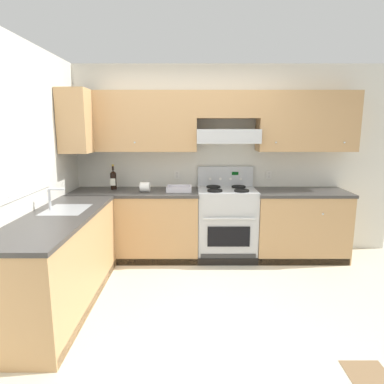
% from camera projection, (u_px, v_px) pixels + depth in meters
% --- Properties ---
extents(ground_plane, '(7.04, 7.04, 0.00)m').
position_uv_depth(ground_plane, '(190.00, 304.00, 3.31)').
color(ground_plane, beige).
extents(floor_accent_tile, '(0.30, 0.30, 0.01)m').
position_uv_depth(floor_accent_tile, '(369.00, 375.00, 2.36)').
color(floor_accent_tile, olive).
rests_on(floor_accent_tile, ground_plane).
extents(wall_back, '(4.68, 0.57, 2.55)m').
position_uv_depth(wall_back, '(221.00, 146.00, 4.53)').
color(wall_back, silver).
rests_on(wall_back, ground_plane).
extents(wall_left, '(0.47, 4.00, 2.55)m').
position_uv_depth(wall_left, '(29.00, 167.00, 3.28)').
color(wall_left, silver).
rests_on(wall_left, ground_plane).
extents(counter_back_run, '(3.60, 0.65, 0.91)m').
position_uv_depth(counter_back_run, '(205.00, 225.00, 4.44)').
color(counter_back_run, tan).
rests_on(counter_back_run, ground_plane).
extents(counter_left_run, '(0.63, 1.91, 1.13)m').
position_uv_depth(counter_left_run, '(62.00, 260.00, 3.23)').
color(counter_left_run, tan).
rests_on(counter_left_run, ground_plane).
extents(stove, '(0.76, 0.62, 1.20)m').
position_uv_depth(stove, '(227.00, 222.00, 4.45)').
color(stove, '#B7BABC').
rests_on(stove, ground_plane).
extents(wine_bottle, '(0.08, 0.08, 0.33)m').
position_uv_depth(wine_bottle, '(114.00, 179.00, 4.45)').
color(wine_bottle, black).
rests_on(wine_bottle, counter_back_run).
extents(bowl, '(0.32, 0.26, 0.07)m').
position_uv_depth(bowl, '(180.00, 189.00, 4.35)').
color(bowl, silver).
rests_on(bowl, counter_back_run).
extents(paper_towel_roll, '(0.13, 0.13, 0.13)m').
position_uv_depth(paper_towel_roll, '(146.00, 187.00, 4.28)').
color(paper_towel_roll, white).
rests_on(paper_towel_roll, counter_back_run).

